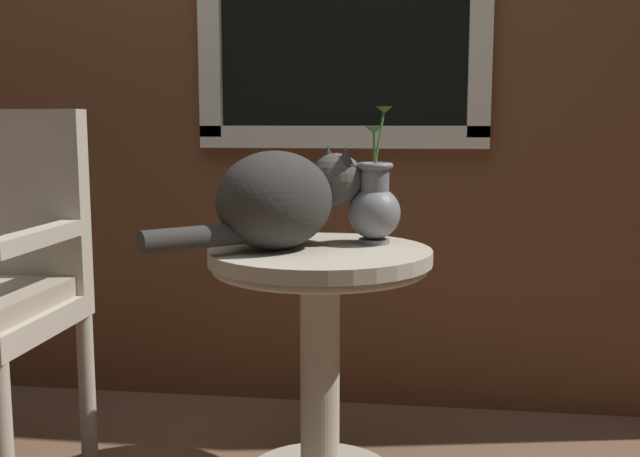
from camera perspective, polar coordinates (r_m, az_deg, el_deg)
back_wall at (r=2.46m, az=-3.02°, el=16.84°), size 4.00×0.07×2.60m
wicker_side_table at (r=1.87m, az=0.00°, el=-7.00°), size 0.55×0.55×0.62m
cat at (r=1.82m, az=-3.03°, el=2.30°), size 0.47×0.45×0.25m
pewter_vase_with_ivy at (r=1.90m, az=4.19°, el=1.79°), size 0.13×0.14×0.35m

